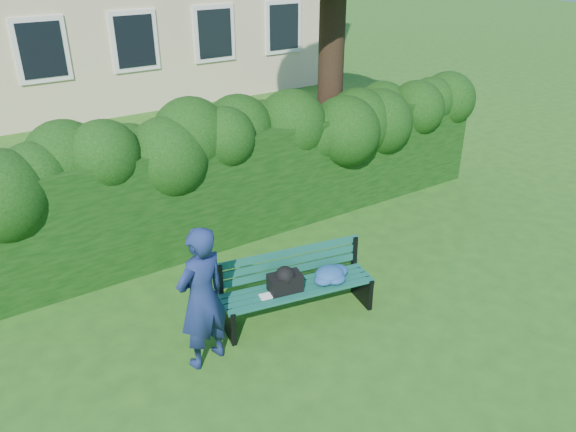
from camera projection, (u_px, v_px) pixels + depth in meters
ground at (311, 291)px, 8.02m from camera, size 80.00×80.00×0.00m
hedge at (235, 183)px, 9.26m from camera, size 10.00×1.00×1.80m
park_bench at (302, 282)px, 7.33m from camera, size 2.08×0.93×0.89m
man_reading at (202, 298)px, 6.32m from camera, size 0.74×0.57×1.79m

